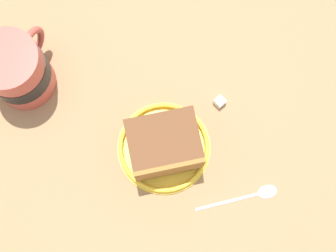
{
  "coord_description": "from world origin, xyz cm",
  "views": [
    {
      "loc": [
        -3.75,
        14.53,
        70.14
      ],
      "look_at": [
        -4.38,
        -1.06,
        3.0
      ],
      "focal_mm": 50.14,
      "sensor_mm": 36.0,
      "label": 1
    }
  ],
  "objects_px": {
    "small_plate": "(164,147)",
    "cake_slice": "(164,145)",
    "tea_mug": "(17,70)",
    "teaspoon": "(254,195)",
    "sugar_cube": "(220,102)"
  },
  "relations": [
    {
      "from": "small_plate",
      "to": "cake_slice",
      "type": "relative_size",
      "value": 1.27
    },
    {
      "from": "small_plate",
      "to": "sugar_cube",
      "type": "height_order",
      "value": "sugar_cube"
    },
    {
      "from": "cake_slice",
      "to": "sugar_cube",
      "type": "xyz_separation_m",
      "value": [
        -0.09,
        -0.07,
        -0.03
      ]
    },
    {
      "from": "teaspoon",
      "to": "cake_slice",
      "type": "bearing_deg",
      "value": -29.54
    },
    {
      "from": "small_plate",
      "to": "cake_slice",
      "type": "bearing_deg",
      "value": 99.54
    },
    {
      "from": "cake_slice",
      "to": "tea_mug",
      "type": "xyz_separation_m",
      "value": [
        0.21,
        -0.12,
        0.01
      ]
    },
    {
      "from": "small_plate",
      "to": "teaspoon",
      "type": "height_order",
      "value": "small_plate"
    },
    {
      "from": "teaspoon",
      "to": "small_plate",
      "type": "bearing_deg",
      "value": -30.35
    },
    {
      "from": "tea_mug",
      "to": "sugar_cube",
      "type": "height_order",
      "value": "tea_mug"
    },
    {
      "from": "teaspoon",
      "to": "sugar_cube",
      "type": "xyz_separation_m",
      "value": [
        0.04,
        -0.14,
        0.0
      ]
    },
    {
      "from": "cake_slice",
      "to": "sugar_cube",
      "type": "relative_size",
      "value": 7.77
    },
    {
      "from": "tea_mug",
      "to": "teaspoon",
      "type": "height_order",
      "value": "tea_mug"
    },
    {
      "from": "small_plate",
      "to": "sugar_cube",
      "type": "xyz_separation_m",
      "value": [
        -0.09,
        -0.07,
        0.0
      ]
    },
    {
      "from": "cake_slice",
      "to": "tea_mug",
      "type": "bearing_deg",
      "value": -29.15
    },
    {
      "from": "cake_slice",
      "to": "tea_mug",
      "type": "relative_size",
      "value": 0.97
    }
  ]
}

